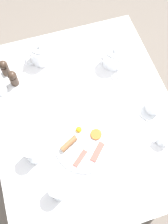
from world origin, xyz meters
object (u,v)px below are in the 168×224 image
teapot_far (114,58)px  fork_by_plate (36,102)px  creamer_jug (164,139)px  teacup_with_saucer_left (154,107)px  salt_grinder (13,78)px  knife_by_plate (145,178)px  wine_glass_spare (58,190)px  breakfast_plate (84,144)px  water_glass_short (33,153)px  teapot_near (40,54)px  pepper_grinder (4,67)px

teapot_far → fork_by_plate: bearing=93.5°
creamer_jug → teacup_with_saucer_left: bearing=-98.4°
teacup_with_saucer_left → salt_grinder: bearing=-29.3°
creamer_jug → salt_grinder: 0.83m
fork_by_plate → knife_by_plate: size_ratio=0.80×
wine_glass_spare → breakfast_plate: bearing=-133.5°
breakfast_plate → salt_grinder: (0.25, -0.45, 0.04)m
water_glass_short → teapot_near: bearing=-106.4°
breakfast_plate → salt_grinder: salt_grinder is taller
pepper_grinder → salt_grinder: bearing=112.5°
creamer_jug → fork_by_plate: size_ratio=0.52×
water_glass_short → knife_by_plate: size_ratio=0.53×
wine_glass_spare → creamer_jug: wine_glass_spare is taller
teacup_with_saucer_left → knife_by_plate: size_ratio=0.74×
teapot_far → salt_grinder: teapot_far is taller
breakfast_plate → teapot_far: (-0.30, -0.41, 0.04)m
breakfast_plate → wine_glass_spare: bearing=46.5°
breakfast_plate → creamer_jug: size_ratio=3.20×
water_glass_short → wine_glass_spare: (-0.07, 0.19, -0.01)m
knife_by_plate → creamer_jug: bearing=-136.6°
breakfast_plate → water_glass_short: (0.24, -0.01, 0.05)m
wine_glass_spare → knife_by_plate: 0.41m
teapot_far → fork_by_plate: size_ratio=1.19×
pepper_grinder → knife_by_plate: bearing=123.7°
teapot_near → knife_by_plate: size_ratio=0.93×
teacup_with_saucer_left → creamer_jug: teacup_with_saucer_left is taller
wine_glass_spare → fork_by_plate: (-0.00, -0.48, -0.05)m
breakfast_plate → fork_by_plate: bearing=-60.0°
pepper_grinder → salt_grinder: size_ratio=1.00×
teapot_near → fork_by_plate: bearing=-127.7°
teapot_far → knife_by_plate: teapot_far is taller
breakfast_plate → teapot_near: teapot_near is taller
pepper_grinder → fork_by_plate: bearing=116.9°
teapot_near → creamer_jug: (-0.46, 0.65, -0.02)m
creamer_jug → salt_grinder: (0.63, -0.54, 0.02)m
wine_glass_spare → pepper_grinder: (0.11, -0.71, 0.00)m
teapot_near → teacup_with_saucer_left: size_ratio=1.26×
breakfast_plate → water_glass_short: size_ratio=2.53×
teapot_far → knife_by_plate: (0.08, 0.65, -0.05)m
wine_glass_spare → water_glass_short: bearing=-71.0°
teapot_near → creamer_jug: size_ratio=2.22×
teapot_near → water_glass_short: size_ratio=1.75×
teapot_near → creamer_jug: bearing=-73.6°
teapot_far → salt_grinder: (0.56, -0.03, -0.00)m
pepper_grinder → knife_by_plate: pepper_grinder is taller
teapot_near → pepper_grinder: (0.21, 0.03, -0.00)m
teapot_far → teacup_with_saucer_left: 0.35m
teapot_far → teapot_near: bearing=59.0°
creamer_jug → salt_grinder: size_ratio=0.89×
breakfast_plate → teapot_near: 0.56m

